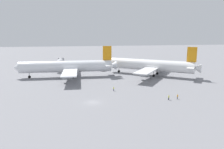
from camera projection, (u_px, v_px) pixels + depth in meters
ground_plane at (93, 102)px, 66.96m from camera, size 600.00×600.00×0.00m
airliner_at_gate_left at (67, 67)px, 104.83m from camera, size 50.09×45.02×15.30m
airliner_being_pushed at (151, 65)px, 109.21m from camera, size 42.55×38.83×15.28m
pushback_tug at (101, 69)px, 122.96m from camera, size 7.42×6.04×3.00m
ground_crew_ramp_agent_by_cones at (169, 97)px, 69.38m from camera, size 0.36×0.36×1.67m
ground_crew_wing_walker_right at (114, 89)px, 80.16m from camera, size 0.36×0.36×1.59m
ground_crew_marshaller_foreground at (177, 97)px, 70.20m from camera, size 0.47×0.36×1.70m
jet_bridge at (60, 62)px, 127.28m from camera, size 4.81×21.85×6.33m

